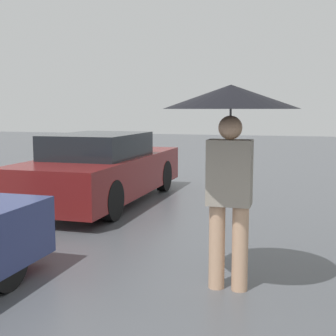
# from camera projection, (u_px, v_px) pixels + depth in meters

# --- Properties ---
(pedestrian) EXTENTS (1.24, 1.24, 1.92)m
(pedestrian) POSITION_uv_depth(u_px,v_px,m) (230.00, 121.00, 4.25)
(pedestrian) COLOR tan
(pedestrian) RESTS_ON ground_plane
(parked_car_farthest) EXTENTS (1.65, 4.47, 1.27)m
(parked_car_farthest) POSITION_uv_depth(u_px,v_px,m) (103.00, 169.00, 8.57)
(parked_car_farthest) COLOR maroon
(parked_car_farthest) RESTS_ON ground_plane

